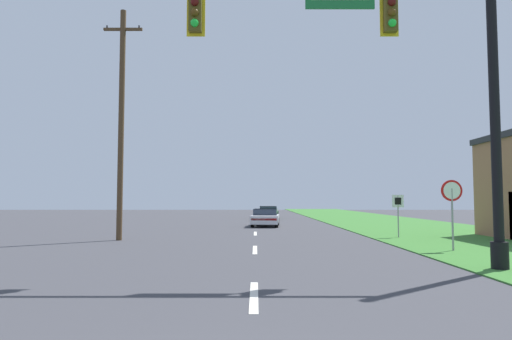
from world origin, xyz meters
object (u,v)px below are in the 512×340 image
car_ahead (266,217)px  utility_pole_near (122,120)px  route_sign_post (399,206)px  stop_sign (453,199)px  far_car (269,212)px  signal_mast (413,75)px

car_ahead → utility_pole_near: utility_pole_near is taller
car_ahead → utility_pole_near: (-6.87, -10.91, 4.90)m
route_sign_post → stop_sign: bearing=-88.3°
far_car → utility_pole_near: 25.34m
stop_sign → utility_pole_near: bearing=161.1°
stop_sign → route_sign_post: stop_sign is taller
signal_mast → utility_pole_near: (-10.41, 8.82, 0.33)m
signal_mast → utility_pole_near: 13.64m
route_sign_post → utility_pole_near: 13.70m
car_ahead → signal_mast: bearing=-79.8°
signal_mast → stop_sign: size_ratio=3.76×
far_car → stop_sign: 28.88m
signal_mast → stop_sign: (2.81, 4.30, -3.32)m
signal_mast → stop_sign: signal_mast is taller
signal_mast → stop_sign: bearing=56.8°
utility_pole_near → stop_sign: bearing=-18.9°
signal_mast → route_sign_post: signal_mast is taller
route_sign_post → utility_pole_near: size_ratio=0.19×
route_sign_post → utility_pole_near: bearing=-174.9°
stop_sign → signal_mast: bearing=-123.2°
signal_mast → car_ahead: bearing=100.2°
signal_mast → utility_pole_near: size_ratio=0.88×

